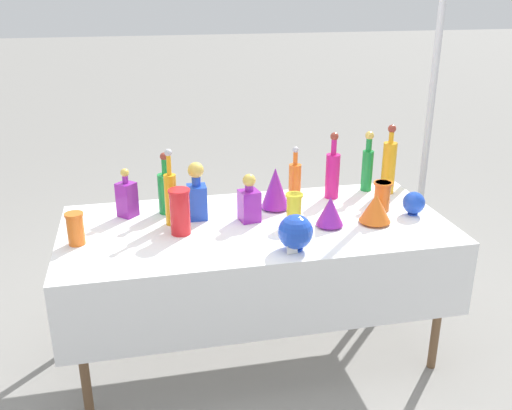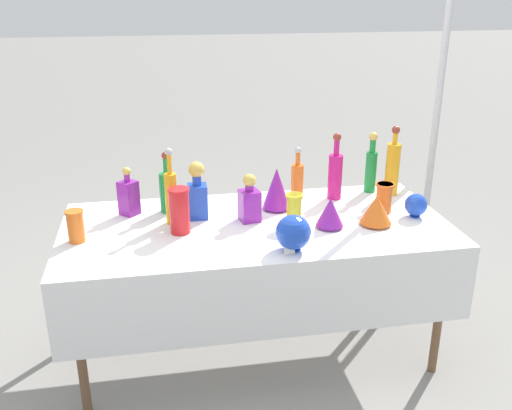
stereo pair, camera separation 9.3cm
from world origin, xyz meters
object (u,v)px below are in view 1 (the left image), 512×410
object	(u,v)px
square_decanter_2	(197,194)
tall_bottle_5	(295,179)
square_decanter_1	(127,197)
round_bowl_0	(295,232)
tall_bottle_2	(389,165)
fluted_vase_0	(376,208)
tall_bottle_1	(171,196)
tall_bottle_3	(333,173)
cardboard_box_behind_left	(224,230)
slender_vase_0	(382,195)
canopy_pole	(430,117)
square_decanter_0	(249,201)
slender_vase_2	(180,211)
slender_vase_3	(294,208)
round_bowl_1	(414,203)
tall_bottle_4	(367,165)
fluted_vase_1	(330,211)
fluted_vase_2	(275,188)
slender_vase_1	(75,228)
tall_bottle_0	(166,191)

from	to	relation	value
square_decanter_2	tall_bottle_5	bearing A→B (deg)	18.41
square_decanter_1	round_bowl_0	xyz separation A→B (m)	(0.74, -0.57, -0.02)
tall_bottle_2	fluted_vase_0	bearing A→B (deg)	-121.54
tall_bottle_1	tall_bottle_3	distance (m)	0.94
tall_bottle_3	cardboard_box_behind_left	size ratio (longest dim) A/B	0.70
slender_vase_0	canopy_pole	distance (m)	0.90
square_decanter_0	slender_vase_2	distance (m)	0.37
slender_vase_0	slender_vase_3	bearing A→B (deg)	-171.07
round_bowl_1	canopy_pole	distance (m)	0.89
slender_vase_0	canopy_pole	world-z (taller)	canopy_pole
fluted_vase_0	cardboard_box_behind_left	size ratio (longest dim) A/B	0.30
tall_bottle_4	round_bowl_1	world-z (taller)	tall_bottle_4
slender_vase_0	fluted_vase_1	size ratio (longest dim) A/B	1.02
tall_bottle_4	round_bowl_0	size ratio (longest dim) A/B	2.10
square_decanter_0	round_bowl_1	bearing A→B (deg)	-6.91
tall_bottle_4	fluted_vase_2	bearing A→B (deg)	-163.75
tall_bottle_4	square_decanter_0	distance (m)	0.82
tall_bottle_3	square_decanter_1	world-z (taller)	tall_bottle_3
tall_bottle_1	fluted_vase_2	distance (m)	0.57
square_decanter_1	slender_vase_2	size ratio (longest dim) A/B	1.14
square_decanter_0	slender_vase_3	xyz separation A→B (m)	(0.21, -0.09, -0.02)
tall_bottle_1	slender_vase_1	xyz separation A→B (m)	(-0.45, -0.14, -0.07)
fluted_vase_2	tall_bottle_4	bearing A→B (deg)	16.25
slender_vase_0	fluted_vase_0	size ratio (longest dim) A/B	0.98
tall_bottle_4	tall_bottle_3	bearing A→B (deg)	-163.20
slender_vase_2	canopy_pole	distance (m)	1.82
square_decanter_2	slender_vase_2	bearing A→B (deg)	-120.37
tall_bottle_2	slender_vase_2	xyz separation A→B (m)	(-1.22, -0.33, -0.05)
tall_bottle_1	slender_vase_3	size ratio (longest dim) A/B	2.44
tall_bottle_3	round_bowl_1	world-z (taller)	tall_bottle_3
square_decanter_2	slender_vase_2	distance (m)	0.20
slender_vase_0	round_bowl_1	size ratio (longest dim) A/B	1.27
tall_bottle_5	round_bowl_1	xyz separation A→B (m)	(0.54, -0.38, -0.05)
square_decanter_2	fluted_vase_2	world-z (taller)	square_decanter_2
fluted_vase_2	tall_bottle_3	bearing A→B (deg)	15.88
tall_bottle_1	square_decanter_0	bearing A→B (deg)	-5.65
tall_bottle_5	slender_vase_0	xyz separation A→B (m)	(0.40, -0.29, -0.02)
tall_bottle_2	square_decanter_2	xyz separation A→B (m)	(-1.12, -0.15, -0.03)
tall_bottle_0	square_decanter_2	size ratio (longest dim) A/B	1.09
tall_bottle_2	fluted_vase_2	size ratio (longest dim) A/B	1.74
tall_bottle_1	canopy_pole	world-z (taller)	canopy_pole
square_decanter_0	square_decanter_2	bearing A→B (deg)	161.64
slender_vase_3	fluted_vase_1	distance (m)	0.18
square_decanter_2	fluted_vase_0	distance (m)	0.91
square_decanter_0	slender_vase_0	size ratio (longest dim) A/B	1.58
tall_bottle_1	slender_vase_3	xyz separation A→B (m)	(0.60, -0.13, -0.06)
slender_vase_0	round_bowl_1	distance (m)	0.17
tall_bottle_2	tall_bottle_5	world-z (taller)	tall_bottle_2
tall_bottle_0	square_decanter_2	bearing A→B (deg)	-37.74
tall_bottle_0	fluted_vase_2	bearing A→B (deg)	-6.95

